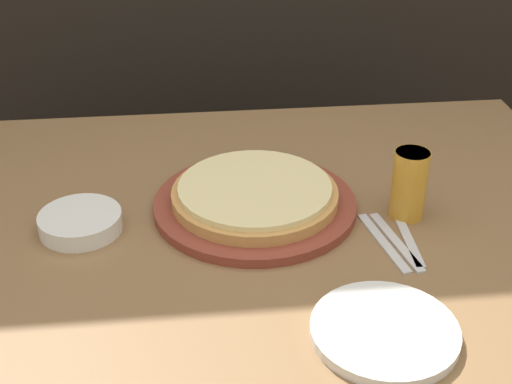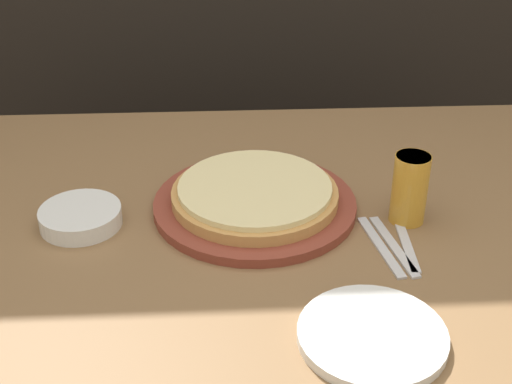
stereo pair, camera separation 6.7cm
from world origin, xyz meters
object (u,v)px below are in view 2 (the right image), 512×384
dinner_plate (372,336)px  spoon (407,246)px  dinner_knife (394,246)px  beer_glass (410,186)px  side_bowl (81,217)px  fork (381,246)px  pizza_on_board (256,199)px

dinner_plate → spoon: size_ratio=1.37×
dinner_knife → spoon: size_ratio=1.17×
beer_glass → side_bowl: beer_glass is taller
dinner_plate → fork: dinner_plate is taller
pizza_on_board → dinner_plate: pizza_on_board is taller
beer_glass → spoon: 0.12m
dinner_plate → side_bowl: bearing=144.8°
beer_glass → fork: (-0.07, -0.09, -0.08)m
dinner_plate → dinner_knife: dinner_plate is taller
dinner_knife → spoon: (0.03, 0.00, 0.00)m
pizza_on_board → fork: (0.23, -0.15, -0.02)m
dinner_plate → side_bowl: side_bowl is taller
pizza_on_board → side_bowl: size_ratio=2.57×
dinner_knife → beer_glass: bearing=64.3°
side_bowl → spoon: (0.63, -0.11, -0.02)m
beer_glass → dinner_knife: size_ratio=0.71×
fork → dinner_knife: 0.02m
pizza_on_board → dinner_knife: pizza_on_board is taller
pizza_on_board → fork: bearing=-33.5°
beer_glass → dinner_plate: (-0.14, -0.35, -0.07)m
side_bowl → dinner_plate: bearing=-35.2°
fork → dinner_plate: bearing=-104.5°
beer_glass → dinner_plate: size_ratio=0.60×
side_bowl → dinner_knife: size_ratio=0.80×
dinner_knife → spoon: bearing=0.0°
dinner_plate → dinner_knife: bearing=70.3°
pizza_on_board → fork: 0.27m
pizza_on_board → dinner_plate: (0.16, -0.40, -0.02)m
pizza_on_board → spoon: (0.28, -0.15, -0.02)m
spoon → dinner_knife: bearing=180.0°
side_bowl → spoon: 0.64m
beer_glass → side_bowl: size_ratio=0.89×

